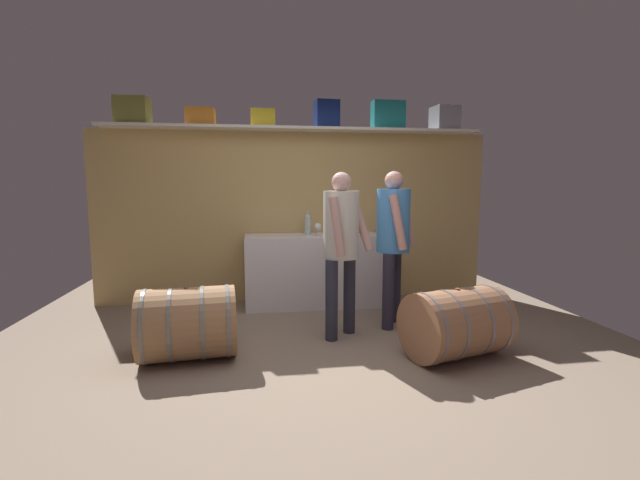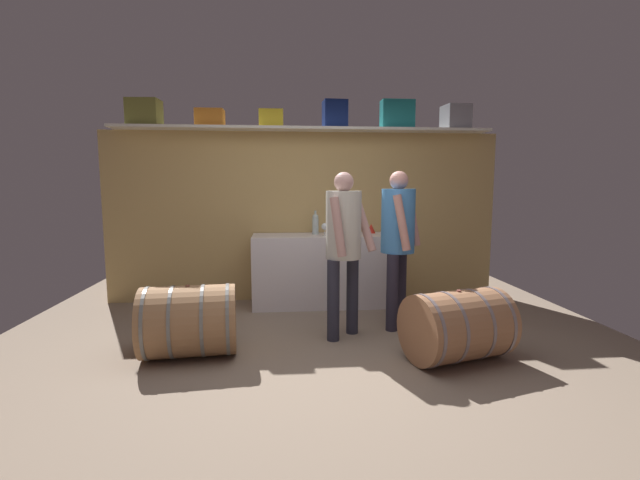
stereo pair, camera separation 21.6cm
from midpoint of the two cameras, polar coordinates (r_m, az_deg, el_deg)
name	(u,v)px [view 2 (the right image)]	position (r m, az deg, el deg)	size (l,w,h in m)	color
ground_plane	(314,342)	(4.25, 0.75, -13.21)	(6.17, 7.55, 0.02)	gray
back_wall_panel	(305,217)	(5.62, -0.91, 3.04)	(4.97, 0.10, 2.13)	tan
high_shelf_board	(305,129)	(5.50, -0.82, 14.24)	(4.57, 0.40, 0.03)	silver
toolcase_olive	(144,113)	(5.71, -20.91, 15.25)	(0.36, 0.27, 0.31)	olive
toolcase_orange	(210,118)	(5.55, -13.05, 15.24)	(0.33, 0.23, 0.21)	orange
toolcase_yellow	(271,119)	(5.50, -5.23, 15.47)	(0.29, 0.23, 0.21)	yellow
toolcase_navy	(335,114)	(5.56, 3.11, 16.04)	(0.28, 0.24, 0.33)	navy
toolcase_teal	(397,115)	(5.73, 11.14, 15.75)	(0.40, 0.19, 0.35)	teal
toolcase_grey	(456,117)	(5.97, 18.30, 14.94)	(0.30, 0.30, 0.30)	gray
work_cabinet	(320,270)	(5.37, 1.16, -3.94)	(1.63, 0.58, 0.87)	silver
wine_bottle_clear	(315,224)	(5.37, 0.54, 2.16)	(0.08, 0.08, 0.29)	#B4C7C2
wine_glass	(325,227)	(5.18, 1.83, 1.72)	(0.08, 0.08, 0.15)	white
red_funnel	(371,228)	(5.55, 7.79, 1.50)	(0.11, 0.11, 0.12)	red
wine_barrel_near	(189,321)	(3.95, -15.21, -10.16)	(0.84, 0.68, 0.63)	#9A6F49
wine_barrel_far	(457,326)	(3.94, 19.02, -10.52)	(0.95, 0.79, 0.60)	#9A6947
winemaker_pouring	(398,233)	(4.55, 11.53, 0.96)	(0.45, 0.50, 1.61)	#2C2838
visitor_tasting	(344,237)	(4.16, 4.63, 0.35)	(0.50, 0.48, 1.59)	#2A2B3B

